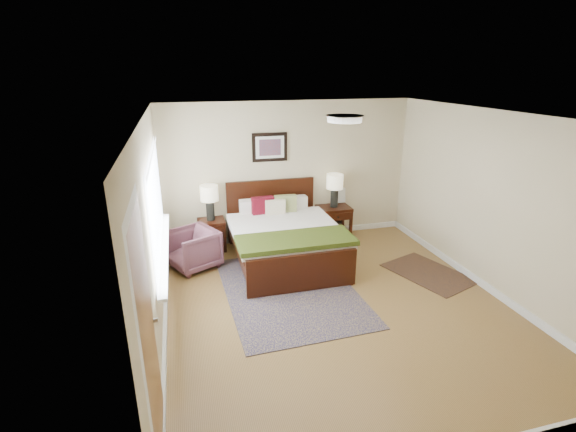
{
  "coord_description": "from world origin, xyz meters",
  "views": [
    {
      "loc": [
        -1.89,
        -4.58,
        3.01
      ],
      "look_at": [
        -0.48,
        0.76,
        1.05
      ],
      "focal_mm": 26.0,
      "sensor_mm": 36.0,
      "label": 1
    }
  ],
  "objects_px": {
    "lamp_left": "(209,197)",
    "armchair": "(193,249)",
    "lamp_right": "(335,185)",
    "bed": "(284,232)",
    "rug_persian": "(290,290)",
    "nightstand_right": "(334,219)",
    "nightstand_left": "(211,227)"
  },
  "relations": [
    {
      "from": "lamp_left",
      "to": "rug_persian",
      "type": "bearing_deg",
      "value": -61.95
    },
    {
      "from": "lamp_right",
      "to": "armchair",
      "type": "xyz_separation_m",
      "value": [
        -2.6,
        -0.64,
        -0.69
      ]
    },
    {
      "from": "armchair",
      "to": "rug_persian",
      "type": "xyz_separation_m",
      "value": [
        1.28,
        -1.11,
        -0.31
      ]
    },
    {
      "from": "lamp_left",
      "to": "nightstand_right",
      "type": "bearing_deg",
      "value": -0.33
    },
    {
      "from": "bed",
      "to": "rug_persian",
      "type": "bearing_deg",
      "value": -99.76
    },
    {
      "from": "lamp_left",
      "to": "lamp_right",
      "type": "xyz_separation_m",
      "value": [
        2.25,
        0.0,
        0.05
      ]
    },
    {
      "from": "nightstand_right",
      "to": "armchair",
      "type": "xyz_separation_m",
      "value": [
        -2.6,
        -0.63,
        -0.05
      ]
    },
    {
      "from": "lamp_left",
      "to": "rug_persian",
      "type": "height_order",
      "value": "lamp_left"
    },
    {
      "from": "lamp_left",
      "to": "rug_persian",
      "type": "relative_size",
      "value": 0.24
    },
    {
      "from": "nightstand_right",
      "to": "lamp_left",
      "type": "xyz_separation_m",
      "value": [
        -2.25,
        0.01,
        0.6
      ]
    },
    {
      "from": "nightstand_right",
      "to": "lamp_right",
      "type": "relative_size",
      "value": 0.98
    },
    {
      "from": "armchair",
      "to": "lamp_left",
      "type": "bearing_deg",
      "value": 124.77
    },
    {
      "from": "lamp_left",
      "to": "lamp_right",
      "type": "height_order",
      "value": "lamp_right"
    },
    {
      "from": "nightstand_left",
      "to": "armchair",
      "type": "relative_size",
      "value": 0.78
    },
    {
      "from": "nightstand_left",
      "to": "lamp_right",
      "type": "height_order",
      "value": "lamp_right"
    },
    {
      "from": "bed",
      "to": "lamp_left",
      "type": "relative_size",
      "value": 3.41
    },
    {
      "from": "rug_persian",
      "to": "nightstand_left",
      "type": "bearing_deg",
      "value": 116.28
    },
    {
      "from": "nightstand_left",
      "to": "rug_persian",
      "type": "xyz_separation_m",
      "value": [
        0.93,
        -1.73,
        -0.42
      ]
    },
    {
      "from": "lamp_left",
      "to": "rug_persian",
      "type": "distance_m",
      "value": 2.2
    },
    {
      "from": "lamp_left",
      "to": "lamp_right",
      "type": "distance_m",
      "value": 2.25
    },
    {
      "from": "lamp_left",
      "to": "bed",
      "type": "bearing_deg",
      "value": -35.81
    },
    {
      "from": "lamp_left",
      "to": "armchair",
      "type": "distance_m",
      "value": 0.98
    },
    {
      "from": "nightstand_left",
      "to": "armchair",
      "type": "distance_m",
      "value": 0.72
    },
    {
      "from": "bed",
      "to": "rug_persian",
      "type": "height_order",
      "value": "bed"
    },
    {
      "from": "nightstand_right",
      "to": "lamp_left",
      "type": "relative_size",
      "value": 0.98
    },
    {
      "from": "nightstand_left",
      "to": "lamp_left",
      "type": "relative_size",
      "value": 0.89
    },
    {
      "from": "bed",
      "to": "lamp_left",
      "type": "distance_m",
      "value": 1.43
    },
    {
      "from": "lamp_right",
      "to": "armchair",
      "type": "bearing_deg",
      "value": -166.09
    },
    {
      "from": "nightstand_left",
      "to": "rug_persian",
      "type": "height_order",
      "value": "nightstand_left"
    },
    {
      "from": "lamp_right",
      "to": "rug_persian",
      "type": "relative_size",
      "value": 0.24
    },
    {
      "from": "rug_persian",
      "to": "armchair",
      "type": "bearing_deg",
      "value": 137.16
    },
    {
      "from": "bed",
      "to": "lamp_right",
      "type": "relative_size",
      "value": 3.41
    }
  ]
}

